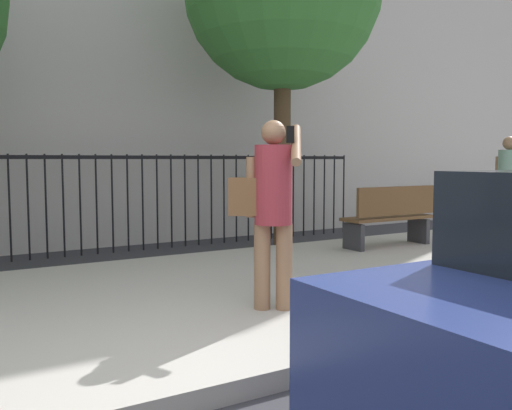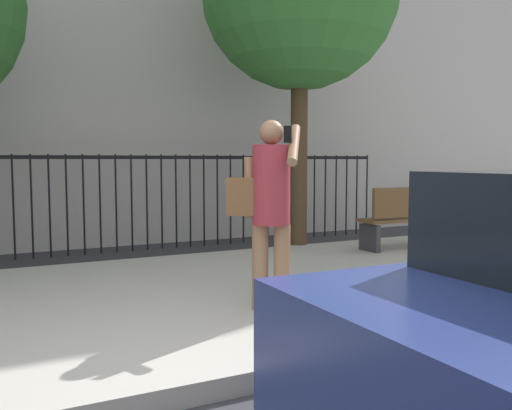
# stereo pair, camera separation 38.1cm
# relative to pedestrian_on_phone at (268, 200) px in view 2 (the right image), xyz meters

# --- Properties ---
(ground_plane) EXTENTS (60.00, 60.00, 0.00)m
(ground_plane) POSITION_rel_pedestrian_on_phone_xyz_m (-1.20, -1.27, -1.15)
(ground_plane) COLOR #333338
(sidewalk) EXTENTS (28.00, 4.40, 0.15)m
(sidewalk) POSITION_rel_pedestrian_on_phone_xyz_m (-1.20, 0.93, -1.07)
(sidewalk) COLOR #B2ADA3
(sidewalk) RESTS_ON ground
(iron_fence) EXTENTS (12.03, 0.04, 1.60)m
(iron_fence) POSITION_rel_pedestrian_on_phone_xyz_m (-1.20, 4.63, -0.13)
(iron_fence) COLOR black
(iron_fence) RESTS_ON ground
(pedestrian_on_phone) EXTENTS (0.72, 0.64, 1.71)m
(pedestrian_on_phone) POSITION_rel_pedestrian_on_phone_xyz_m (0.00, 0.00, 0.00)
(pedestrian_on_phone) COLOR #936B4C
(pedestrian_on_phone) RESTS_ON sidewalk
(street_bench) EXTENTS (1.60, 0.45, 0.95)m
(street_bench) POSITION_rel_pedestrian_on_phone_xyz_m (3.56, 2.04, -0.50)
(street_bench) COLOR brown
(street_bench) RESTS_ON sidewalk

